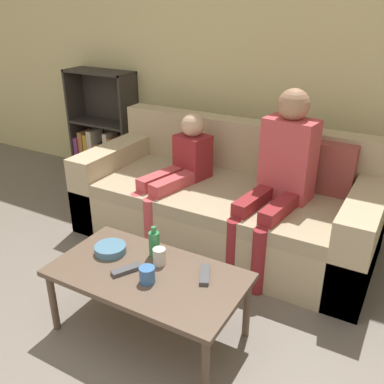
{
  "coord_description": "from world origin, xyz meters",
  "views": [
    {
      "loc": [
        1.21,
        -0.58,
        1.72
      ],
      "look_at": [
        0.04,
        1.49,
        0.63
      ],
      "focal_mm": 40.0,
      "sensor_mm": 36.0,
      "label": 1
    }
  ],
  "objects_px": {
    "person_adult": "(282,168)",
    "cup_far": "(147,275)",
    "tv_remote_1": "(205,275)",
    "couch": "(226,204)",
    "tv_remote_0": "(127,270)",
    "bookshelf": "(105,138)",
    "person_child": "(178,170)",
    "cup_near": "(159,256)",
    "bottle": "(154,243)",
    "coffee_table": "(148,278)",
    "snack_bowl": "(110,249)"
  },
  "relations": [
    {
      "from": "couch",
      "to": "person_adult",
      "type": "height_order",
      "value": "person_adult"
    },
    {
      "from": "bookshelf",
      "to": "coffee_table",
      "type": "relative_size",
      "value": 1.04
    },
    {
      "from": "couch",
      "to": "snack_bowl",
      "type": "distance_m",
      "value": 1.13
    },
    {
      "from": "cup_far",
      "to": "snack_bowl",
      "type": "bearing_deg",
      "value": 160.27
    },
    {
      "from": "person_child",
      "to": "cup_far",
      "type": "height_order",
      "value": "person_child"
    },
    {
      "from": "bookshelf",
      "to": "person_child",
      "type": "bearing_deg",
      "value": -28.68
    },
    {
      "from": "couch",
      "to": "bookshelf",
      "type": "xyz_separation_m",
      "value": [
        -1.67,
        0.58,
        0.11
      ]
    },
    {
      "from": "couch",
      "to": "tv_remote_1",
      "type": "distance_m",
      "value": 1.1
    },
    {
      "from": "person_child",
      "to": "cup_far",
      "type": "relative_size",
      "value": 11.13
    },
    {
      "from": "person_child",
      "to": "tv_remote_0",
      "type": "bearing_deg",
      "value": -60.01
    },
    {
      "from": "couch",
      "to": "bottle",
      "type": "height_order",
      "value": "couch"
    },
    {
      "from": "tv_remote_1",
      "to": "couch",
      "type": "bearing_deg",
      "value": 84.25
    },
    {
      "from": "cup_near",
      "to": "bottle",
      "type": "distance_m",
      "value": 0.09
    },
    {
      "from": "coffee_table",
      "to": "person_adult",
      "type": "relative_size",
      "value": 0.86
    },
    {
      "from": "couch",
      "to": "tv_remote_0",
      "type": "xyz_separation_m",
      "value": [
        -0.02,
        -1.2,
        0.12
      ]
    },
    {
      "from": "cup_near",
      "to": "bottle",
      "type": "xyz_separation_m",
      "value": [
        -0.07,
        0.06,
        0.03
      ]
    },
    {
      "from": "coffee_table",
      "to": "person_adult",
      "type": "xyz_separation_m",
      "value": [
        0.35,
        1.06,
        0.33
      ]
    },
    {
      "from": "bookshelf",
      "to": "person_adult",
      "type": "relative_size",
      "value": 0.9
    },
    {
      "from": "cup_far",
      "to": "person_adult",
      "type": "bearing_deg",
      "value": 75.02
    },
    {
      "from": "couch",
      "to": "tv_remote_1",
      "type": "relative_size",
      "value": 12.59
    },
    {
      "from": "person_child",
      "to": "cup_near",
      "type": "bearing_deg",
      "value": -51.6
    },
    {
      "from": "cup_far",
      "to": "bottle",
      "type": "distance_m",
      "value": 0.25
    },
    {
      "from": "couch",
      "to": "cup_far",
      "type": "height_order",
      "value": "couch"
    },
    {
      "from": "cup_near",
      "to": "tv_remote_0",
      "type": "distance_m",
      "value": 0.18
    },
    {
      "from": "couch",
      "to": "tv_remote_1",
      "type": "bearing_deg",
      "value": -70.77
    },
    {
      "from": "person_child",
      "to": "tv_remote_1",
      "type": "xyz_separation_m",
      "value": [
        0.7,
        -0.89,
        -0.14
      ]
    },
    {
      "from": "bottle",
      "to": "coffee_table",
      "type": "bearing_deg",
      "value": -69.59
    },
    {
      "from": "person_child",
      "to": "coffee_table",
      "type": "bearing_deg",
      "value": -54.4
    },
    {
      "from": "person_adult",
      "to": "cup_far",
      "type": "bearing_deg",
      "value": -97.45
    },
    {
      "from": "couch",
      "to": "bottle",
      "type": "bearing_deg",
      "value": -88.65
    },
    {
      "from": "couch",
      "to": "person_child",
      "type": "distance_m",
      "value": 0.45
    },
    {
      "from": "cup_near",
      "to": "bottle",
      "type": "bearing_deg",
      "value": 141.54
    },
    {
      "from": "person_adult",
      "to": "cup_near",
      "type": "xyz_separation_m",
      "value": [
        -0.34,
        -0.96,
        -0.25
      ]
    },
    {
      "from": "person_adult",
      "to": "cup_near",
      "type": "distance_m",
      "value": 1.05
    },
    {
      "from": "person_adult",
      "to": "cup_near",
      "type": "bearing_deg",
      "value": -101.8
    },
    {
      "from": "tv_remote_0",
      "to": "tv_remote_1",
      "type": "xyz_separation_m",
      "value": [
        0.38,
        0.16,
        0.0
      ]
    },
    {
      "from": "person_adult",
      "to": "tv_remote_1",
      "type": "height_order",
      "value": "person_adult"
    },
    {
      "from": "tv_remote_0",
      "to": "snack_bowl",
      "type": "bearing_deg",
      "value": -178.31
    },
    {
      "from": "tv_remote_1",
      "to": "tv_remote_0",
      "type": "bearing_deg",
      "value": 178.38
    },
    {
      "from": "bookshelf",
      "to": "tv_remote_0",
      "type": "height_order",
      "value": "bookshelf"
    },
    {
      "from": "coffee_table",
      "to": "tv_remote_0",
      "type": "distance_m",
      "value": 0.12
    },
    {
      "from": "person_child",
      "to": "tv_remote_1",
      "type": "bearing_deg",
      "value": -38.77
    },
    {
      "from": "bookshelf",
      "to": "bottle",
      "type": "height_order",
      "value": "bookshelf"
    },
    {
      "from": "person_adult",
      "to": "cup_near",
      "type": "height_order",
      "value": "person_adult"
    },
    {
      "from": "tv_remote_1",
      "to": "cup_near",
      "type": "bearing_deg",
      "value": 159.11
    },
    {
      "from": "cup_far",
      "to": "snack_bowl",
      "type": "xyz_separation_m",
      "value": [
        -0.34,
        0.12,
        -0.02
      ]
    },
    {
      "from": "snack_bowl",
      "to": "tv_remote_1",
      "type": "bearing_deg",
      "value": 6.32
    },
    {
      "from": "bookshelf",
      "to": "cup_far",
      "type": "relative_size",
      "value": 12.64
    },
    {
      "from": "bookshelf",
      "to": "cup_far",
      "type": "distance_m",
      "value": 2.54
    },
    {
      "from": "cup_far",
      "to": "tv_remote_1",
      "type": "distance_m",
      "value": 0.3
    }
  ]
}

